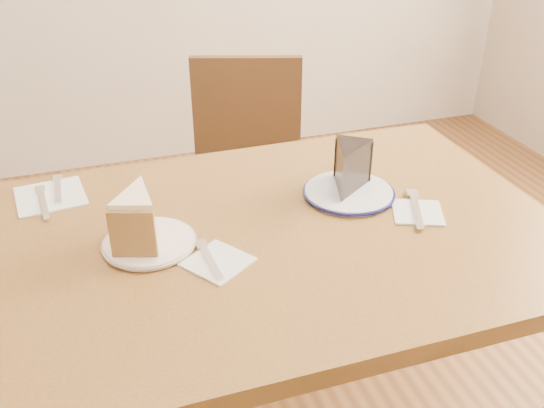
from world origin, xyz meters
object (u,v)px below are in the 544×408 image
(table, at_px, (271,268))
(plate_navy, at_px, (349,192))
(plate_cream, at_px, (149,243))
(chair_far, at_px, (247,182))
(chocolate_cake, at_px, (348,171))
(carrot_cake, at_px, (139,217))

(table, xyz_separation_m, plate_navy, (0.21, 0.08, 0.10))
(plate_cream, xyz_separation_m, plate_navy, (0.46, 0.06, 0.00))
(table, xyz_separation_m, plate_cream, (-0.25, 0.02, 0.10))
(plate_cream, distance_m, plate_navy, 0.46)
(plate_cream, height_order, plate_navy, same)
(table, height_order, plate_navy, plate_navy)
(chair_far, relative_size, plate_navy, 4.34)
(table, distance_m, plate_cream, 0.27)
(table, bearing_deg, plate_cream, 175.47)
(table, xyz_separation_m, chair_far, (0.15, 0.70, -0.17))
(plate_cream, height_order, chocolate_cake, chocolate_cake)
(chair_far, bearing_deg, plate_cream, 77.83)
(chocolate_cake, bearing_deg, plate_cream, 44.20)
(plate_navy, xyz_separation_m, chocolate_cake, (-0.00, 0.00, 0.05))
(plate_navy, bearing_deg, chocolate_cake, 155.00)
(chair_far, bearing_deg, plate_navy, 113.88)
(plate_navy, bearing_deg, chair_far, 96.00)
(plate_cream, relative_size, plate_navy, 0.89)
(carrot_cake, height_order, chocolate_cake, carrot_cake)
(chocolate_cake, bearing_deg, chair_far, -48.40)
(table, height_order, chair_far, chair_far)
(plate_navy, relative_size, chocolate_cake, 1.69)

